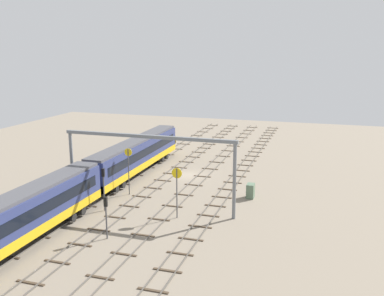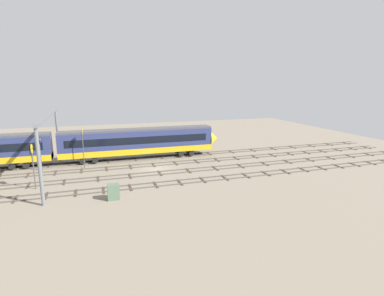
{
  "view_description": "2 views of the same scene",
  "coord_description": "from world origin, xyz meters",
  "px_view_note": "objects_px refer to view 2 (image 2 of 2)",
  "views": [
    {
      "loc": [
        -54.82,
        -17.95,
        17.0
      ],
      "look_at": [
        3.55,
        0.33,
        3.1
      ],
      "focal_mm": 40.39,
      "sensor_mm": 36.0,
      "label": 1
    },
    {
      "loc": [
        -8.36,
        -42.18,
        12.28
      ],
      "look_at": [
        5.59,
        0.8,
        2.56
      ],
      "focal_mm": 28.99,
      "sensor_mm": 36.0,
      "label": 2
    }
  ],
  "objects_px": {
    "train": "(59,147)",
    "relay_cabinet": "(113,192)",
    "overhead_gantry": "(49,130)",
    "signal_light_trackside_approach": "(40,149)",
    "speed_sign_near_foreground": "(83,143)",
    "speed_sign_mid_trackside": "(33,159)"
  },
  "relations": [
    {
      "from": "overhead_gantry",
      "to": "speed_sign_near_foreground",
      "type": "xyz_separation_m",
      "value": [
        3.76,
        4.16,
        -2.64
      ]
    },
    {
      "from": "speed_sign_mid_trackside",
      "to": "relay_cabinet",
      "type": "bearing_deg",
      "value": -36.36
    },
    {
      "from": "speed_sign_near_foreground",
      "to": "speed_sign_mid_trackside",
      "type": "height_order",
      "value": "speed_sign_near_foreground"
    },
    {
      "from": "overhead_gantry",
      "to": "speed_sign_mid_trackside",
      "type": "xyz_separation_m",
      "value": [
        -1.54,
        -3.79,
        -2.71
      ]
    },
    {
      "from": "speed_sign_near_foreground",
      "to": "signal_light_trackside_approach",
      "type": "xyz_separation_m",
      "value": [
        -5.69,
        0.22,
        -0.58
      ]
    },
    {
      "from": "train",
      "to": "relay_cabinet",
      "type": "xyz_separation_m",
      "value": [
        6.6,
        -16.93,
        -1.8
      ]
    },
    {
      "from": "train",
      "to": "speed_sign_mid_trackside",
      "type": "xyz_separation_m",
      "value": [
        -1.81,
        -10.73,
        0.94
      ]
    },
    {
      "from": "speed_sign_near_foreground",
      "to": "relay_cabinet",
      "type": "xyz_separation_m",
      "value": [
        3.12,
        -14.14,
        -2.82
      ]
    },
    {
      "from": "train",
      "to": "signal_light_trackside_approach",
      "type": "height_order",
      "value": "train"
    },
    {
      "from": "signal_light_trackside_approach",
      "to": "relay_cabinet",
      "type": "distance_m",
      "value": 17.0
    },
    {
      "from": "relay_cabinet",
      "to": "signal_light_trackside_approach",
      "type": "bearing_deg",
      "value": 121.52
    },
    {
      "from": "signal_light_trackside_approach",
      "to": "train",
      "type": "bearing_deg",
      "value": 49.23
    },
    {
      "from": "relay_cabinet",
      "to": "overhead_gantry",
      "type": "bearing_deg",
      "value": 124.57
    },
    {
      "from": "overhead_gantry",
      "to": "speed_sign_mid_trackside",
      "type": "distance_m",
      "value": 4.9
    },
    {
      "from": "overhead_gantry",
      "to": "relay_cabinet",
      "type": "height_order",
      "value": "overhead_gantry"
    },
    {
      "from": "train",
      "to": "relay_cabinet",
      "type": "relative_size",
      "value": 29.56
    },
    {
      "from": "train",
      "to": "overhead_gantry",
      "type": "height_order",
      "value": "overhead_gantry"
    },
    {
      "from": "train",
      "to": "signal_light_trackside_approach",
      "type": "relative_size",
      "value": 10.64
    },
    {
      "from": "overhead_gantry",
      "to": "speed_sign_near_foreground",
      "type": "relative_size",
      "value": 3.42
    },
    {
      "from": "overhead_gantry",
      "to": "speed_sign_near_foreground",
      "type": "bearing_deg",
      "value": 47.95
    },
    {
      "from": "overhead_gantry",
      "to": "speed_sign_near_foreground",
      "type": "height_order",
      "value": "overhead_gantry"
    },
    {
      "from": "speed_sign_mid_trackside",
      "to": "relay_cabinet",
      "type": "height_order",
      "value": "speed_sign_mid_trackside"
    }
  ]
}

